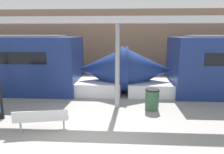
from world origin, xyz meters
The scene contains 6 objects.
ground_plane centered at (0.00, 0.00, 0.00)m, with size 60.00×60.00×0.00m, color gray.
station_wall centered at (0.00, 9.15, 2.50)m, with size 56.00×0.20×5.00m, color #937051.
bench_near centered at (-1.91, 0.45, 0.47)m, with size 1.87×0.77×0.78m.
trash_bin centered at (2.15, 2.69, 0.47)m, with size 0.62×0.62×0.93m.
support_column_near centered at (0.61, 2.85, 1.85)m, with size 0.21×0.21×3.71m, color gray.
canopy_beam centered at (0.61, 2.85, 3.85)m, with size 28.00×0.60×0.28m, color #B7B7BC.
Camera 1 is at (0.87, -5.76, 3.32)m, focal length 32.00 mm.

